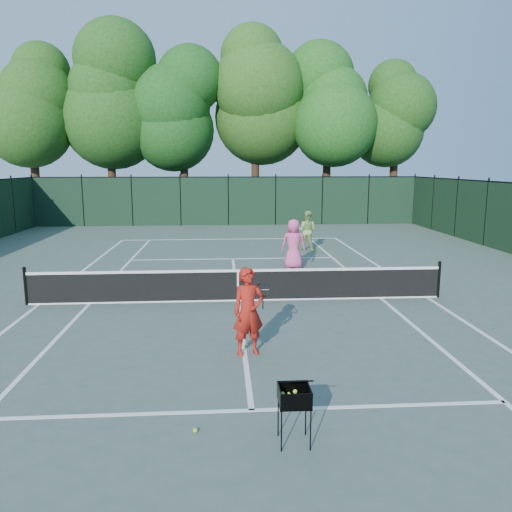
{
  "coord_description": "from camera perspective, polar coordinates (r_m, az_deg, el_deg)",
  "views": [
    {
      "loc": [
        -0.43,
        -13.63,
        3.79
      ],
      "look_at": [
        0.58,
        1.0,
        1.1
      ],
      "focal_mm": 35.0,
      "sensor_mm": 36.0,
      "label": 1
    }
  ],
  "objects": [
    {
      "name": "baseline_far",
      "position": [
        25.8,
        -2.95,
        1.94
      ],
      "size": [
        10.97,
        0.1,
        0.01
      ],
      "primitive_type": "cube",
      "color": "white",
      "rests_on": "ground"
    },
    {
      "name": "sideline_singles_left",
      "position": [
        14.62,
        -18.47,
        -5.17
      ],
      "size": [
        0.1,
        23.77,
        0.01
      ],
      "primitive_type": "cube",
      "color": "white",
      "rests_on": "ground"
    },
    {
      "name": "loose_ball_midcourt",
      "position": [
        10.66,
        -1.31,
        -10.24
      ],
      "size": [
        0.07,
        0.07,
        0.07
      ],
      "primitive_type": "sphere",
      "color": "yellow",
      "rests_on": "ground"
    },
    {
      "name": "sideline_doubles_right",
      "position": [
        15.33,
        18.95,
        -4.48
      ],
      "size": [
        0.1,
        23.77,
        0.01
      ],
      "primitive_type": "cube",
      "color": "white",
      "rests_on": "ground"
    },
    {
      "name": "coach",
      "position": [
        10.04,
        -0.86,
        -6.36
      ],
      "size": [
        0.85,
        0.82,
        1.79
      ],
      "rotation": [
        0.0,
        0.0,
        0.3
      ],
      "color": "#A41B12",
      "rests_on": "ground"
    },
    {
      "name": "tree_2",
      "position": [
        35.74,
        -8.4,
        16.62
      ],
      "size": [
        6.0,
        6.0,
        12.4
      ],
      "color": "black",
      "rests_on": "ground"
    },
    {
      "name": "service_line_near",
      "position": [
        8.17,
        -0.49,
        -17.22
      ],
      "size": [
        8.23,
        0.1,
        0.01
      ],
      "primitive_type": "cube",
      "color": "white",
      "rests_on": "ground"
    },
    {
      "name": "ground",
      "position": [
        14.15,
        -2.06,
        -5.15
      ],
      "size": [
        90.0,
        90.0,
        0.0
      ],
      "primitive_type": "plane",
      "color": "#46564C",
      "rests_on": "ground"
    },
    {
      "name": "player_pink",
      "position": [
        18.36,
        4.32,
        1.38
      ],
      "size": [
        0.98,
        0.73,
        1.84
      ],
      "rotation": [
        0.0,
        0.0,
        2.97
      ],
      "color": "#DC4D89",
      "rests_on": "ground"
    },
    {
      "name": "tree_4",
      "position": [
        36.27,
        8.28,
        17.19
      ],
      "size": [
        6.2,
        6.2,
        12.97
      ],
      "color": "black",
      "rests_on": "ground"
    },
    {
      "name": "sideline_singles_right",
      "position": [
        14.86,
        14.06,
        -4.69
      ],
      "size": [
        0.1,
        23.77,
        0.01
      ],
      "primitive_type": "cube",
      "color": "white",
      "rests_on": "ground"
    },
    {
      "name": "center_service_line",
      "position": [
        14.15,
        -2.06,
        -5.13
      ],
      "size": [
        0.1,
        12.8,
        0.01
      ],
      "primitive_type": "cube",
      "color": "white",
      "rests_on": "ground"
    },
    {
      "name": "ball_hopper",
      "position": [
        7.06,
        4.4,
        -15.7
      ],
      "size": [
        0.44,
        0.44,
        0.83
      ],
      "rotation": [
        0.0,
        0.0,
        -0.03
      ],
      "color": "black",
      "rests_on": "ground"
    },
    {
      "name": "fence_far",
      "position": [
        31.71,
        -3.18,
        6.24
      ],
      "size": [
        24.0,
        0.05,
        3.0
      ],
      "primitive_type": "cube",
      "color": "black",
      "rests_on": "ground"
    },
    {
      "name": "tree_0",
      "position": [
        37.56,
        -24.49,
        16.18
      ],
      "size": [
        6.4,
        6.4,
        13.14
      ],
      "color": "black",
      "rests_on": "ground"
    },
    {
      "name": "tree_3",
      "position": [
        36.39,
        -0.08,
        18.64
      ],
      "size": [
        7.0,
        7.0,
        14.45
      ],
      "color": "black",
      "rests_on": "ground"
    },
    {
      "name": "tennis_net",
      "position": [
        14.03,
        -2.08,
        -3.27
      ],
      "size": [
        11.69,
        0.09,
        1.06
      ],
      "color": "black",
      "rests_on": "ground"
    },
    {
      "name": "service_line_far",
      "position": [
        20.39,
        -2.67,
        -0.32
      ],
      "size": [
        8.23,
        0.1,
        0.01
      ],
      "primitive_type": "cube",
      "color": "white",
      "rests_on": "ground"
    },
    {
      "name": "loose_ball_near_cart",
      "position": [
        7.63,
        -6.95,
        -19.18
      ],
      "size": [
        0.07,
        0.07,
        0.07
      ],
      "primitive_type": "sphere",
      "color": "#B3D32B",
      "rests_on": "ground"
    },
    {
      "name": "tree_5",
      "position": [
        38.03,
        15.78,
        15.94
      ],
      "size": [
        5.8,
        5.8,
        12.23
      ],
      "color": "black",
      "rests_on": "ground"
    },
    {
      "name": "player_green",
      "position": [
        22.42,
        5.85,
        2.91
      ],
      "size": [
        1.07,
        0.98,
        1.78
      ],
      "rotation": [
        0.0,
        0.0,
        2.7
      ],
      "color": "#8CB75B",
      "rests_on": "ground"
    },
    {
      "name": "tree_1",
      "position": [
        36.75,
        -16.6,
        17.65
      ],
      "size": [
        6.8,
        6.8,
        13.98
      ],
      "color": "black",
      "rests_on": "ground"
    },
    {
      "name": "sideline_doubles_left",
      "position": [
        15.02,
        -23.56,
        -5.1
      ],
      "size": [
        0.1,
        23.77,
        0.01
      ],
      "primitive_type": "cube",
      "color": "white",
      "rests_on": "ground"
    }
  ]
}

